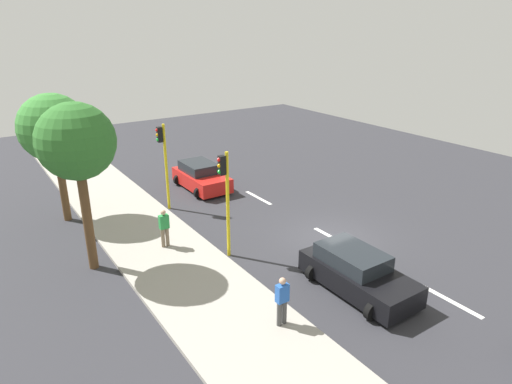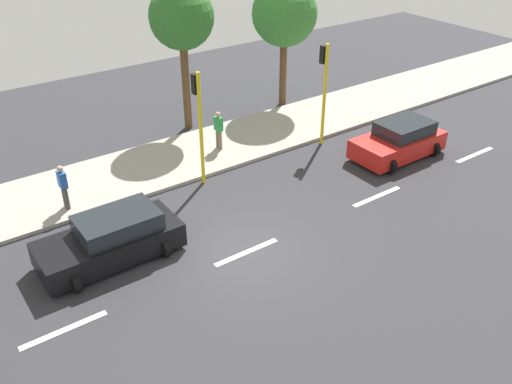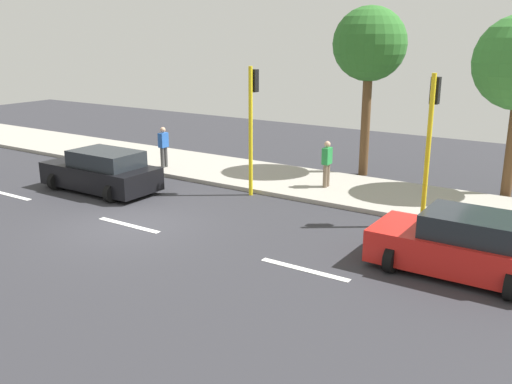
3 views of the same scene
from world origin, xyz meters
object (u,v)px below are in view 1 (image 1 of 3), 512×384
at_px(pedestrian_by_tree, 164,227).
at_px(street_tree_south, 53,129).
at_px(traffic_light_corner, 164,155).
at_px(street_tree_center, 76,143).
at_px(traffic_light_midblock, 225,190).
at_px(car_black, 357,273).
at_px(pedestrian_near_signal, 282,300).
at_px(car_red, 201,177).

xyz_separation_m(pedestrian_by_tree, street_tree_south, (2.78, -5.65, 3.53)).
height_order(traffic_light_corner, street_tree_center, street_tree_center).
height_order(pedestrian_by_tree, street_tree_south, street_tree_south).
height_order(traffic_light_midblock, street_tree_south, street_tree_south).
bearing_deg(car_black, traffic_light_midblock, -61.65).
distance_m(car_black, traffic_light_midblock, 5.92).
bearing_deg(pedestrian_near_signal, traffic_light_corner, -94.95).
bearing_deg(street_tree_center, traffic_light_midblock, 156.20).
bearing_deg(car_black, pedestrian_by_tree, -56.59).
bearing_deg(car_red, traffic_light_corner, 31.72).
xyz_separation_m(traffic_light_midblock, street_tree_center, (4.89, -2.16, 2.17)).
height_order(car_black, traffic_light_corner, traffic_light_corner).
relative_size(car_black, street_tree_center, 0.67).
distance_m(pedestrian_near_signal, street_tree_center, 9.16).
distance_m(car_red, pedestrian_by_tree, 7.70).
bearing_deg(traffic_light_corner, car_black, 103.35).
height_order(traffic_light_corner, street_tree_south, street_tree_south).
relative_size(pedestrian_near_signal, street_tree_south, 0.27).
distance_m(street_tree_south, street_tree_center, 5.50).
distance_m(pedestrian_near_signal, traffic_light_corner, 11.42).
bearing_deg(traffic_light_midblock, pedestrian_by_tree, -46.40).
distance_m(car_red, traffic_light_midblock, 8.78).
bearing_deg(pedestrian_by_tree, street_tree_south, -63.79).
relative_size(car_red, pedestrian_by_tree, 2.41).
bearing_deg(pedestrian_near_signal, street_tree_south, -73.78).
relative_size(street_tree_south, street_tree_center, 0.94).
bearing_deg(street_tree_center, traffic_light_corner, -140.73).
relative_size(traffic_light_corner, traffic_light_midblock, 1.00).
relative_size(traffic_light_corner, street_tree_center, 0.68).
bearing_deg(street_tree_center, car_black, 137.02).
height_order(car_red, street_tree_south, street_tree_south).
bearing_deg(traffic_light_corner, street_tree_center, 39.27).
bearing_deg(car_black, street_tree_center, -42.98).
height_order(pedestrian_near_signal, traffic_light_midblock, traffic_light_midblock).
relative_size(car_black, traffic_light_midblock, 0.99).
distance_m(traffic_light_corner, street_tree_center, 6.68).
xyz_separation_m(pedestrian_near_signal, traffic_light_corner, (-0.97, -11.23, 1.87)).
distance_m(pedestrian_by_tree, street_tree_south, 7.22).
distance_m(car_red, street_tree_south, 8.55).
bearing_deg(traffic_light_midblock, street_tree_center, -23.80).
bearing_deg(pedestrian_near_signal, pedestrian_by_tree, -82.61).
distance_m(traffic_light_midblock, street_tree_south, 9.10).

